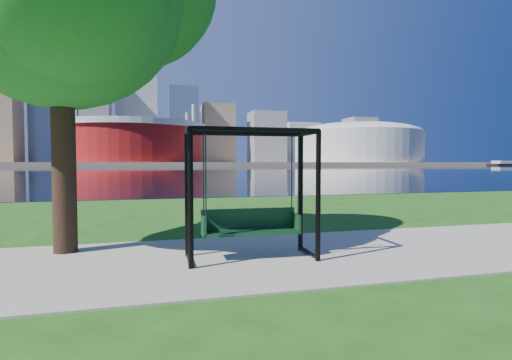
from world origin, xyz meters
name	(u,v)px	position (x,y,z in m)	size (l,w,h in m)	color
ground	(252,252)	(0.00, 0.00, 0.00)	(900.00, 900.00, 0.00)	#1E5114
path	(259,257)	(0.00, -0.50, 0.01)	(120.00, 4.00, 0.03)	#9E937F
river	(155,169)	(0.00, 102.00, 0.01)	(900.00, 180.00, 0.02)	black
far_bank	(150,164)	(0.00, 306.00, 1.00)	(900.00, 228.00, 2.00)	#937F60
stadium	(133,141)	(-10.00, 235.00, 14.23)	(83.00, 83.00, 32.00)	maroon
arena	(358,142)	(135.00, 235.00, 15.87)	(84.00, 84.00, 26.56)	beige
skyline	(144,119)	(-4.27, 319.39, 35.89)	(392.00, 66.00, 96.50)	gray
swing	(251,197)	(-0.17, -0.57, 1.12)	(2.30, 1.06, 2.32)	black
barge	(510,163)	(209.81, 185.35, 1.30)	(29.18, 9.84, 2.87)	black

